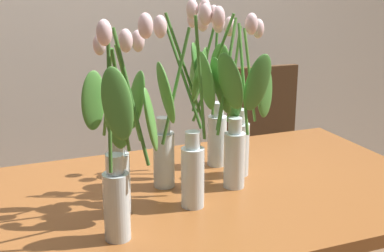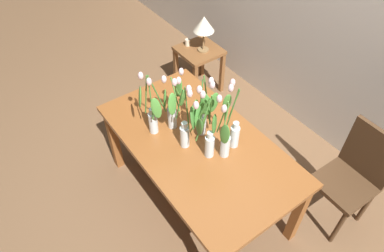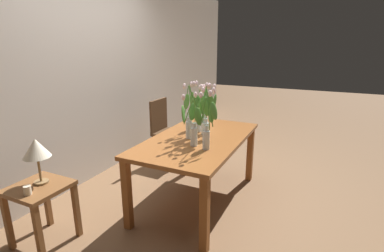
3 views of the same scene
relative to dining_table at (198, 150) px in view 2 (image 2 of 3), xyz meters
name	(u,v)px [view 2 (image 2 of 3)]	position (x,y,z in m)	size (l,w,h in m)	color
ground_plane	(197,196)	(0.00, 0.00, -0.65)	(18.00, 18.00, 0.00)	brown
room_wall_rear	(353,7)	(0.00, 1.53, 0.70)	(9.00, 0.10, 2.70)	beige
dining_table	(198,150)	(0.00, 0.00, 0.00)	(1.60, 0.90, 0.74)	brown
tulip_vase_0	(175,109)	(-0.24, -0.04, 0.27)	(0.19, 0.16, 0.52)	silver
tulip_vase_1	(184,126)	(-0.04, -0.10, 0.29)	(0.20, 0.18, 0.58)	silver
tulip_vase_2	(204,117)	(-0.03, 0.07, 0.29)	(0.18, 0.17, 0.59)	silver
tulip_vase_3	(232,126)	(0.16, 0.18, 0.29)	(0.15, 0.14, 0.57)	silver
tulip_vase_4	(153,112)	(-0.27, -0.21, 0.31)	(0.18, 0.25, 0.58)	silver
tulip_vase_5	(223,139)	(0.21, 0.06, 0.27)	(0.18, 0.13, 0.54)	silver
tulip_vase_6	(205,129)	(0.11, -0.03, 0.34)	(0.23, 0.23, 0.59)	silver
dining_chair	(354,174)	(0.81, 0.89, -0.12)	(0.41, 0.41, 0.93)	#4C331E
side_table	(199,58)	(-1.22, 0.92, -0.22)	(0.44, 0.44, 0.55)	brown
table_lamp	(204,25)	(-1.17, 0.94, 0.21)	(0.22, 0.22, 0.40)	olive
pillar_candle	(188,42)	(-1.35, 0.86, -0.06)	(0.06, 0.06, 0.07)	beige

